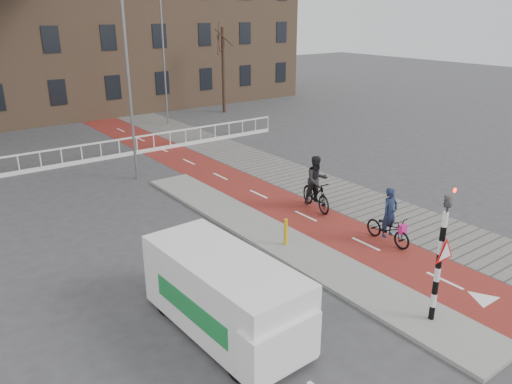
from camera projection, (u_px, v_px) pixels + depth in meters
ground at (383, 282)px, 14.36m from camera, size 120.00×120.00×0.00m
bike_lane at (232, 182)px, 22.74m from camera, size 2.50×60.00×0.01m
sidewalk at (280, 171)px, 24.31m from camera, size 3.00×60.00×0.01m
curb_island at (277, 239)px, 16.97m from camera, size 1.80×16.00×0.12m
traffic_signal at (441, 252)px, 11.82m from camera, size 0.80×0.80×3.68m
bollard at (286, 232)px, 16.27m from camera, size 0.12×0.12×0.90m
cyclist_near at (389, 225)px, 16.62m from camera, size 0.72×1.87×1.92m
cyclist_far at (316, 188)px, 19.34m from camera, size 1.08×2.11×2.15m
van at (224, 293)px, 11.87m from camera, size 2.01×4.65×1.97m
railing at (41, 165)px, 24.28m from camera, size 28.00×0.10×0.99m
tree_right at (223, 71)px, 37.25m from camera, size 0.26×0.26×6.23m
streetlight_near at (129, 84)px, 21.70m from camera, size 0.12×0.12×8.72m
streetlight_right at (164, 57)px, 32.79m from camera, size 0.12×0.12×8.94m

